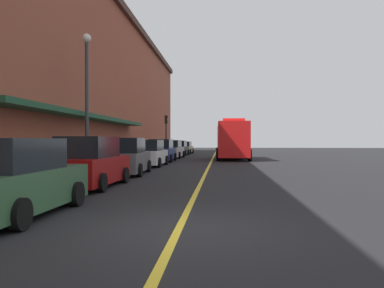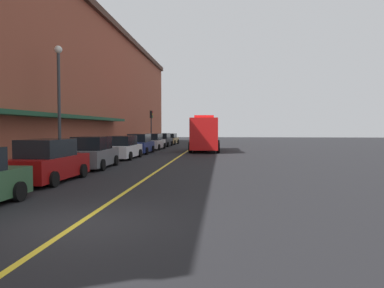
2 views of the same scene
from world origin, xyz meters
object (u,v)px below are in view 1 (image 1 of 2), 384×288
Objects in this scene: fire_truck at (232,141)px; traffic_light_near at (166,127)px; parked_car_1 at (90,164)px; parked_car_2 at (126,157)px; parking_meter_1 at (164,146)px; parked_car_0 at (14,180)px; parked_car_6 at (179,148)px; parked_car_4 at (162,151)px; parked_car_5 at (171,150)px; parking_meter_0 at (138,149)px; street_lamp_left at (87,87)px; parked_car_7 at (184,148)px; parked_car_3 at (149,154)px.

traffic_light_near is at bearing -139.33° from fire_truck.
traffic_light_near is at bearing 3.83° from parked_car_1.
parked_car_2 is 22.75m from parking_meter_1.
traffic_light_near reaches higher than parked_car_2.
parked_car_6 is (-0.10, 35.63, -0.05)m from parked_car_0.
parked_car_2 is 12.06m from parked_car_4.
parked_car_4 is at bearing -178.18° from parked_car_6.
parked_car_2 is 3.45× the size of parking_meter_1.
parked_car_5 is at bearing -178.30° from parked_car_6.
parked_car_6 reaches higher than parking_meter_0.
street_lamp_left is (-1.99, -24.67, 3.62)m from parked_car_6.
parked_car_5 is (-0.00, 23.64, -0.06)m from parked_car_1.
parked_car_2 is (-0.14, 11.08, 0.03)m from parked_car_0.
parked_car_1 is 1.02× the size of parked_car_4.
parked_car_4 is 3.45× the size of parking_meter_0.
traffic_light_near is at bearing 87.23° from parking_meter_1.
parked_car_4 is 18.36m from parked_car_7.
street_lamp_left is at bearing 164.34° from parked_car_3.
parked_car_3 is at bearing -1.87° from parked_car_2.
street_lamp_left is 24.14m from traffic_light_near.
parked_car_2 is at bearing 1.53° from parked_car_0.
street_lamp_left is (-1.96, 5.32, 3.53)m from parked_car_1.
parking_meter_0 is (-1.35, -2.73, 0.22)m from parked_car_4.
parked_car_3 is 16.39m from parking_meter_1.
parked_car_1 reaches higher than parked_car_0.
parked_car_7 is 3.47× the size of parking_meter_0.
parked_car_6 is (0.04, 12.49, -0.05)m from parked_car_4.
parked_car_0 is at bearing -177.40° from parked_car_1.
parked_car_0 is 0.96× the size of parked_car_5.
parked_car_3 reaches higher than parked_car_5.
parked_car_5 is 0.58× the size of fire_truck.
parked_car_1 is at bearing -178.32° from parked_car_5.
parked_car_2 is 1.00× the size of parked_car_4.
parking_meter_0 is at bearing 6.29° from parked_car_2.
fire_truck is (5.76, 21.48, 0.80)m from parked_car_1.
fire_truck reaches higher than parked_car_6.
parked_car_5 is 1.04× the size of parked_car_6.
parked_car_7 is 30.83m from street_lamp_left.
fire_truck is (5.66, -14.38, 0.94)m from parked_car_7.
street_lamp_left reaches higher than parked_car_5.
street_lamp_left is at bearing 175.57° from parked_car_5.
street_lamp_left is (-0.60, -22.83, 3.34)m from parking_meter_1.
fire_truck is (5.77, 16.04, 0.81)m from parked_car_2.
parked_car_1 is 28.18m from parking_meter_1.
parked_car_0 is 3.50× the size of parking_meter_1.
parking_meter_0 is (-1.46, -21.09, 0.33)m from parked_car_7.
parked_car_1 reaches higher than parked_car_4.
parking_meter_0 is 13.38m from parking_meter_1.
parked_car_1 is at bearing -177.97° from parked_car_7.
parked_car_5 reaches higher than parking_meter_1.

